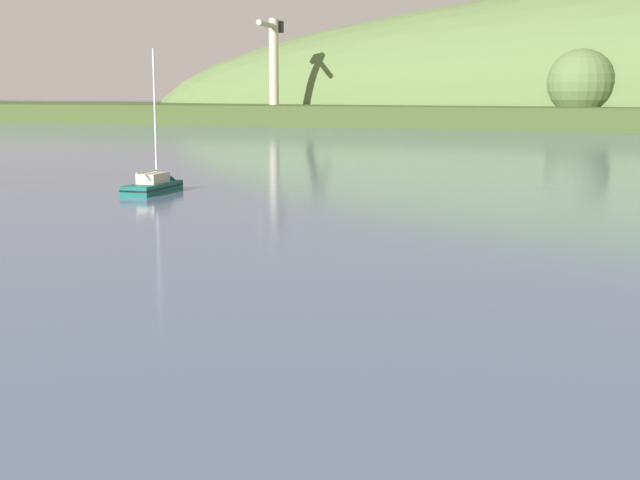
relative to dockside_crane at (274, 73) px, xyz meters
The scene contains 2 objects.
dockside_crane is the anchor object (origin of this frame).
sailboat_midwater_white 132.32m from the dockside_crane, 70.28° to the right, with size 2.36×6.37×10.42m.
Camera 1 is at (5.75, 15.53, 6.75)m, focal length 51.07 mm.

